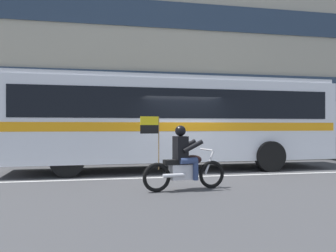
{
  "coord_description": "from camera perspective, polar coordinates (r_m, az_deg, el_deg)",
  "views": [
    {
      "loc": [
        -2.72,
        -10.79,
        1.55
      ],
      "look_at": [
        -0.6,
        -0.38,
        1.55
      ],
      "focal_mm": 36.84,
      "sensor_mm": 36.0,
      "label": 1
    }
  ],
  "objects": [
    {
      "name": "office_building_facade",
      "position": [
        18.76,
        -3.0,
        11.52
      ],
      "size": [
        28.0,
        0.89,
        10.59
      ],
      "color": "gray",
      "rests_on": "ground_plane"
    },
    {
      "name": "sidewalk_curb",
      "position": [
        16.19,
        -1.79,
        -5.24
      ],
      "size": [
        28.0,
        3.8,
        0.15
      ],
      "primitive_type": "cube",
      "color": "gray",
      "rests_on": "ground_plane"
    },
    {
      "name": "transit_bus",
      "position": [
        12.27,
        0.85,
        1.54
      ],
      "size": [
        11.46,
        2.92,
        3.22
      ],
      "color": "silver",
      "rests_on": "ground_plane"
    },
    {
      "name": "ground_plane",
      "position": [
        11.23,
        2.65,
        -7.95
      ],
      "size": [
        60.0,
        60.0,
        0.0
      ],
      "primitive_type": "plane",
      "color": "#3D3D3F"
    },
    {
      "name": "lane_center_stripe",
      "position": [
        10.66,
        3.44,
        -8.36
      ],
      "size": [
        26.6,
        0.14,
        0.01
      ],
      "primitive_type": "cube",
      "color": "silver",
      "rests_on": "ground_plane"
    },
    {
      "name": "motorcycle_with_rider",
      "position": [
        8.38,
        2.68,
        -6.07
      ],
      "size": [
        2.18,
        0.72,
        1.78
      ],
      "color": "black",
      "rests_on": "ground_plane"
    }
  ]
}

